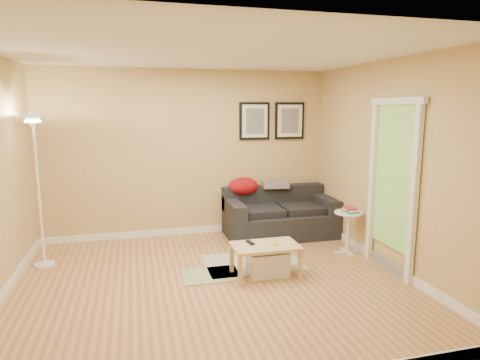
% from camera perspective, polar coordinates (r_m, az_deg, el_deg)
% --- Properties ---
extents(floor, '(4.50, 4.50, 0.00)m').
position_cam_1_polar(floor, '(5.02, -3.78, -13.83)').
color(floor, tan).
rests_on(floor, ground).
extents(ceiling, '(4.50, 4.50, 0.00)m').
position_cam_1_polar(ceiling, '(4.63, -4.16, 17.11)').
color(ceiling, white).
rests_on(ceiling, wall_back).
extents(wall_back, '(4.50, 0.00, 4.50)m').
position_cam_1_polar(wall_back, '(6.61, -7.13, 3.59)').
color(wall_back, tan).
rests_on(wall_back, ground).
extents(wall_front, '(4.50, 0.00, 4.50)m').
position_cam_1_polar(wall_front, '(2.75, 3.73, -5.22)').
color(wall_front, tan).
rests_on(wall_front, ground).
extents(wall_right, '(0.00, 4.00, 4.00)m').
position_cam_1_polar(wall_right, '(5.52, 19.70, 1.85)').
color(wall_right, tan).
rests_on(wall_right, ground).
extents(baseboard_back, '(4.50, 0.02, 0.10)m').
position_cam_1_polar(baseboard_back, '(6.85, -6.90, -6.87)').
color(baseboard_back, white).
rests_on(baseboard_back, ground).
extents(baseboard_right, '(0.02, 4.00, 0.10)m').
position_cam_1_polar(baseboard_right, '(5.81, 18.89, -10.46)').
color(baseboard_right, white).
rests_on(baseboard_right, ground).
extents(sofa, '(1.70, 0.90, 0.75)m').
position_cam_1_polar(sofa, '(6.65, 5.49, -4.46)').
color(sofa, black).
rests_on(sofa, ground).
extents(red_throw, '(0.48, 0.36, 0.28)m').
position_cam_1_polar(red_throw, '(6.67, 0.46, -0.88)').
color(red_throw, maroon).
rests_on(red_throw, sofa).
extents(plaid_throw, '(0.45, 0.32, 0.10)m').
position_cam_1_polar(plaid_throw, '(6.81, 4.87, -0.60)').
color(plaid_throw, '#AA7963').
rests_on(plaid_throw, sofa).
extents(framed_print_left, '(0.50, 0.04, 0.60)m').
position_cam_1_polar(framed_print_left, '(6.77, 1.99, 8.05)').
color(framed_print_left, black).
rests_on(framed_print_left, wall_back).
extents(framed_print_right, '(0.50, 0.04, 0.60)m').
position_cam_1_polar(framed_print_right, '(6.97, 6.78, 8.04)').
color(framed_print_right, black).
rests_on(framed_print_right, wall_back).
extents(area_rug, '(1.25, 0.85, 0.01)m').
position_cam_1_polar(area_rug, '(5.59, 1.80, -11.20)').
color(area_rug, '#C4B49B').
rests_on(area_rug, ground).
extents(green_runner, '(0.70, 0.50, 0.01)m').
position_cam_1_polar(green_runner, '(5.21, -4.03, -12.81)').
color(green_runner, '#668C4C').
rests_on(green_runner, ground).
extents(coffee_table, '(0.85, 0.58, 0.40)m').
position_cam_1_polar(coffee_table, '(5.12, 3.47, -10.91)').
color(coffee_table, tan).
rests_on(coffee_table, ground).
extents(remote_control, '(0.07, 0.17, 0.02)m').
position_cam_1_polar(remote_control, '(5.09, 1.39, -8.53)').
color(remote_control, black).
rests_on(remote_control, coffee_table).
extents(tape_roll, '(0.07, 0.07, 0.03)m').
position_cam_1_polar(tape_roll, '(5.05, 4.80, -8.69)').
color(tape_roll, yellow).
rests_on(tape_roll, coffee_table).
extents(storage_bin, '(0.49, 0.36, 0.30)m').
position_cam_1_polar(storage_bin, '(5.19, 3.79, -11.20)').
color(storage_bin, white).
rests_on(storage_bin, ground).
extents(side_table, '(0.39, 0.39, 0.59)m').
position_cam_1_polar(side_table, '(6.05, 14.48, -6.95)').
color(side_table, white).
rests_on(side_table, ground).
extents(book_stack, '(0.23, 0.26, 0.07)m').
position_cam_1_polar(book_stack, '(5.96, 14.84, -3.95)').
color(book_stack, '#2B6B82').
rests_on(book_stack, side_table).
extents(floor_lamp, '(0.25, 0.25, 1.95)m').
position_cam_1_polar(floor_lamp, '(5.81, -25.76, -1.95)').
color(floor_lamp, white).
rests_on(floor_lamp, ground).
extents(doorway, '(0.12, 1.01, 2.13)m').
position_cam_1_polar(doorway, '(5.41, 19.98, -1.27)').
color(doorway, white).
rests_on(doorway, ground).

